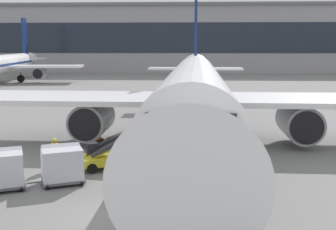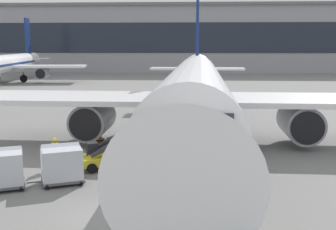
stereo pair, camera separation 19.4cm
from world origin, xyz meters
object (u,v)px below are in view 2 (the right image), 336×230
object	(u,v)px
belt_loader	(115,152)
distant_airplane	(8,64)
baggage_cart_lead	(62,164)
baggage_cart_second	(2,168)
safety_cone_engine_keepout	(99,136)
parked_airplane	(195,92)
ground_crew_by_carts	(122,149)
ground_crew_by_loader	(55,151)
ground_crew_marshaller	(59,162)

from	to	relation	value
belt_loader	distant_airplane	bearing A→B (deg)	119.22
baggage_cart_lead	distant_airplane	xyz separation A→B (m)	(-26.48, 54.03, 2.32)
baggage_cart_second	baggage_cart_lead	bearing A→B (deg)	20.37
belt_loader	safety_cone_engine_keepout	bearing A→B (deg)	109.57
parked_airplane	baggage_cart_second	bearing A→B (deg)	-131.84
baggage_cart_lead	safety_cone_engine_keepout	size ratio (longest dim) A/B	4.24
ground_crew_by_carts	distant_airplane	distance (m)	58.60
ground_crew_by_loader	safety_cone_engine_keepout	xyz separation A→B (m)	(0.92, 7.01, -0.68)
baggage_cart_second	safety_cone_engine_keepout	world-z (taller)	baggage_cart_second
safety_cone_engine_keepout	distant_airplane	distance (m)	51.87
baggage_cart_second	distant_airplane	size ratio (longest dim) A/B	0.08
parked_airplane	baggage_cart_lead	xyz separation A→B (m)	(-6.62, -9.34, -2.56)
baggage_cart_second	ground_crew_by_carts	world-z (taller)	baggage_cart_second
parked_airplane	ground_crew_by_carts	xyz separation A→B (m)	(-4.16, -6.21, -2.56)
baggage_cart_second	ground_crew_by_loader	bearing A→B (deg)	66.26
parked_airplane	baggage_cart_second	size ratio (longest dim) A/B	14.71
ground_crew_by_loader	ground_crew_by_carts	xyz separation A→B (m)	(3.58, 0.72, 0.00)
baggage_cart_lead	distant_airplane	bearing A→B (deg)	116.11
ground_crew_by_loader	parked_airplane	bearing A→B (deg)	41.83
belt_loader	baggage_cart_second	distance (m)	6.11
safety_cone_engine_keepout	distant_airplane	size ratio (longest dim) A/B	0.02
ground_crew_by_loader	safety_cone_engine_keepout	bearing A→B (deg)	82.53
parked_airplane	distant_airplane	xyz separation A→B (m)	(-33.10, 44.70, -0.24)
parked_airplane	safety_cone_engine_keepout	distance (m)	7.55
baggage_cart_lead	ground_crew_marshaller	bearing A→B (deg)	130.84
belt_loader	baggage_cart_lead	world-z (taller)	belt_loader
baggage_cart_second	belt_loader	bearing A→B (deg)	39.61
parked_airplane	ground_crew_by_carts	world-z (taller)	parked_airplane
baggage_cart_lead	safety_cone_engine_keepout	bearing A→B (deg)	91.20
parked_airplane	distant_airplane	bearing A→B (deg)	126.52
parked_airplane	ground_crew_marshaller	xyz separation A→B (m)	(-6.84, -9.08, -2.56)
parked_airplane	baggage_cart_lead	size ratio (longest dim) A/B	14.71
ground_crew_marshaller	belt_loader	bearing A→B (deg)	49.06
parked_airplane	baggage_cart_lead	distance (m)	11.73
baggage_cart_second	ground_crew_by_loader	xyz separation A→B (m)	(1.48, 3.37, -0.00)
ground_crew_by_carts	baggage_cart_lead	bearing A→B (deg)	-128.29
parked_airplane	ground_crew_by_carts	size ratio (longest dim) A/B	23.70
ground_crew_marshaller	safety_cone_engine_keepout	xyz separation A→B (m)	(0.02, 9.16, -0.68)
safety_cone_engine_keepout	ground_crew_by_loader	bearing A→B (deg)	-97.47
parked_airplane	baggage_cart_second	xyz separation A→B (m)	(-9.22, -10.30, -2.56)
belt_loader	ground_crew_by_carts	xyz separation A→B (m)	(0.36, 0.20, 0.14)
distant_airplane	baggage_cart_lead	bearing A→B (deg)	-63.89
ground_crew_marshaller	baggage_cart_lead	bearing A→B (deg)	-49.16
belt_loader	ground_crew_by_loader	size ratio (longest dim) A/B	3.09
parked_airplane	ground_crew_by_loader	world-z (taller)	parked_airplane
ground_crew_marshaller	ground_crew_by_loader	bearing A→B (deg)	112.62
distant_airplane	ground_crew_by_carts	bearing A→B (deg)	-60.38
parked_airplane	belt_loader	distance (m)	8.29
belt_loader	ground_crew_marshaller	size ratio (longest dim) A/B	3.09
baggage_cart_lead	safety_cone_engine_keepout	world-z (taller)	baggage_cart_lead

